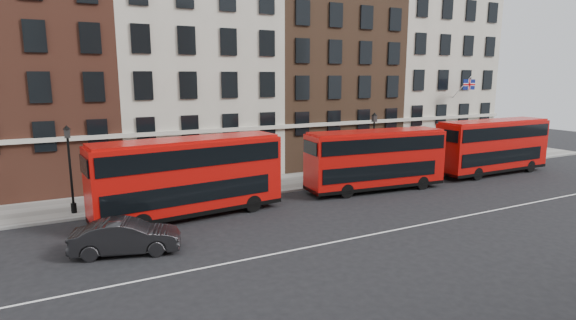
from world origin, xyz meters
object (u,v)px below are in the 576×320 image
bus_b (188,175)px  bus_d (493,145)px  traffic_light (493,139)px  bus_c (375,159)px  car_front (126,237)px

bus_b → bus_d: (26.35, 0.00, -0.05)m
bus_b → traffic_light: (30.24, 3.10, -0.09)m
bus_c → bus_d: size_ratio=0.97×
car_front → traffic_light: 35.21m
bus_c → traffic_light: (16.43, 3.09, 0.07)m
bus_d → car_front: size_ratio=2.24×
car_front → bus_c: bearing=-61.4°
car_front → bus_d: bearing=-66.7°
bus_d → car_front: 30.85m
bus_d → car_front: (-30.52, -4.19, -1.67)m
bus_b → bus_c: bus_b is taller
bus_c → bus_d: bus_d is taller
bus_d → traffic_light: size_ratio=3.38×
traffic_light → bus_d: bearing=-141.5°
bus_c → traffic_light: bearing=15.9°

